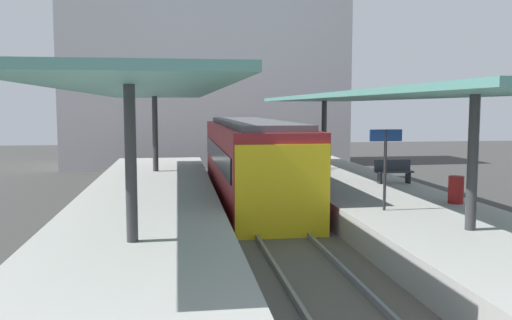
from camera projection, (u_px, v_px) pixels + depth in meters
ground_plane at (271, 230)px, 16.80m from camera, size 80.00×80.00×0.00m
platform_left at (146, 218)px, 16.20m from camera, size 4.40×28.00×1.00m
platform_right at (388, 211)px, 17.29m from camera, size 4.40×28.00×1.00m
track_ballast at (271, 227)px, 16.79m from camera, size 3.20×28.00×0.20m
rail_near_side at (248, 222)px, 16.67m from camera, size 0.08×28.00×0.14m
rail_far_side at (293, 221)px, 16.87m from camera, size 0.08×28.00×0.14m
commuter_train at (251, 161)px, 21.06m from camera, size 2.78×12.89×3.10m
canopy_left at (146, 91)px, 17.21m from camera, size 4.18×21.00×3.44m
canopy_right at (374, 97)px, 18.31m from camera, size 4.18×21.00×3.26m
platform_bench at (393, 171)px, 19.97m from camera, size 1.40×0.41×0.86m
platform_sign at (385, 151)px, 14.61m from camera, size 0.90×0.08×2.21m
litter_bin at (456, 190)px, 15.79m from camera, size 0.44×0.44×0.80m
passenger_near_bench at (302, 152)px, 23.86m from camera, size 0.36×0.36×1.61m
station_building_backdrop at (207, 81)px, 35.83m from camera, size 18.00×6.00×11.00m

